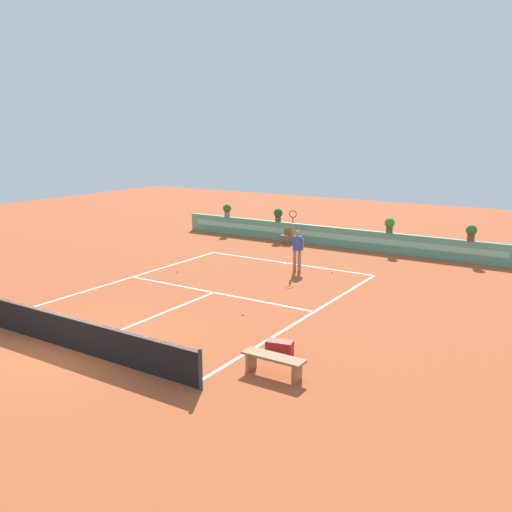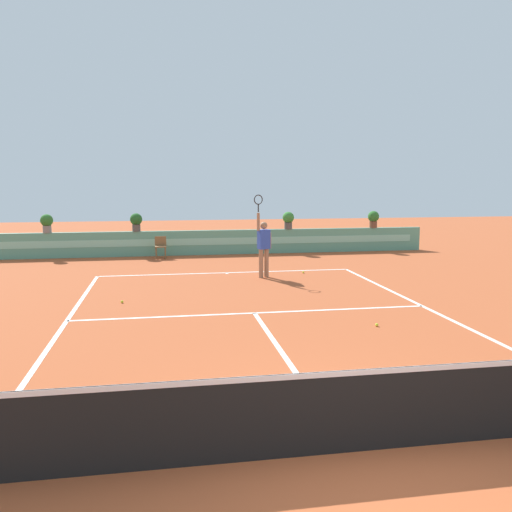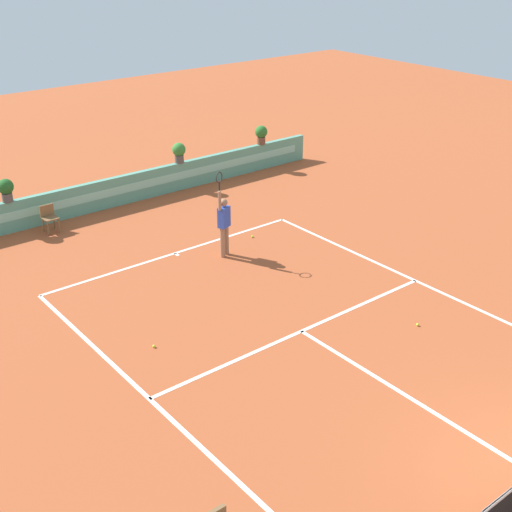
{
  "view_description": "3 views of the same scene",
  "coord_description": "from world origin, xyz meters",
  "views": [
    {
      "loc": [
        11.63,
        -9.03,
        5.74
      ],
      "look_at": [
        0.42,
        8.63,
        1.0
      ],
      "focal_mm": 38.37,
      "sensor_mm": 36.0,
      "label": 1
    },
    {
      "loc": [
        -1.99,
        -5.32,
        2.99
      ],
      "look_at": [
        0.42,
        8.63,
        1.0
      ],
      "focal_mm": 37.46,
      "sensor_mm": 36.0,
      "label": 2
    },
    {
      "loc": [
        -9.44,
        -3.68,
        8.52
      ],
      "look_at": [
        0.42,
        8.63,
        1.0
      ],
      "focal_mm": 48.22,
      "sensor_mm": 36.0,
      "label": 3
    }
  ],
  "objects": [
    {
      "name": "ground_plane",
      "position": [
        0.0,
        6.0,
        0.0
      ],
      "size": [
        60.0,
        60.0,
        0.0
      ],
      "primitive_type": "plane",
      "color": "#A84C28"
    },
    {
      "name": "court_lines",
      "position": [
        0.0,
        6.72,
        0.0
      ],
      "size": [
        8.32,
        11.94,
        0.01
      ],
      "color": "white",
      "rests_on": "ground"
    },
    {
      "name": "back_wall_barrier",
      "position": [
        0.0,
        16.39,
        0.5
      ],
      "size": [
        18.0,
        0.21,
        1.0
      ],
      "color": "#599E84",
      "rests_on": "ground"
    },
    {
      "name": "ball_kid_chair",
      "position": [
        -2.14,
        15.66,
        0.48
      ],
      "size": [
        0.44,
        0.44,
        0.85
      ],
      "color": "brown",
      "rests_on": "ground"
    },
    {
      "name": "tennis_player",
      "position": [
        1.05,
        10.87,
        1.05
      ],
      "size": [
        0.59,
        0.33,
        2.58
      ],
      "color": "#9E7051",
      "rests_on": "ground"
    },
    {
      "name": "tennis_ball_near_baseline",
      "position": [
        -3.06,
        7.96,
        0.03
      ],
      "size": [
        0.07,
        0.07,
        0.07
      ],
      "primitive_type": "sphere",
      "color": "#CCE033",
      "rests_on": "ground"
    },
    {
      "name": "tennis_ball_mid_court",
      "position": [
        2.31,
        4.86,
        0.03
      ],
      "size": [
        0.07,
        0.07,
        0.07
      ],
      "primitive_type": "sphere",
      "color": "#CCE033",
      "rests_on": "ground"
    },
    {
      "name": "tennis_ball_by_sideline",
      "position": [
        2.47,
        11.37,
        0.03
      ],
      "size": [
        0.07,
        0.07,
        0.07
      ],
      "primitive_type": "sphere",
      "color": "#CCE033",
      "rests_on": "ground"
    },
    {
      "name": "potted_plant_right",
      "position": [
        3.13,
        16.39,
        1.41
      ],
      "size": [
        0.48,
        0.48,
        0.72
      ],
      "color": "#514C47",
      "rests_on": "back_wall_barrier"
    },
    {
      "name": "potted_plant_far_right",
      "position": [
        6.89,
        16.39,
        1.41
      ],
      "size": [
        0.48,
        0.48,
        0.72
      ],
      "color": "brown",
      "rests_on": "back_wall_barrier"
    },
    {
      "name": "potted_plant_left",
      "position": [
        -3.08,
        16.39,
        1.41
      ],
      "size": [
        0.48,
        0.48,
        0.72
      ],
      "color": "#514C47",
      "rests_on": "back_wall_barrier"
    }
  ]
}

